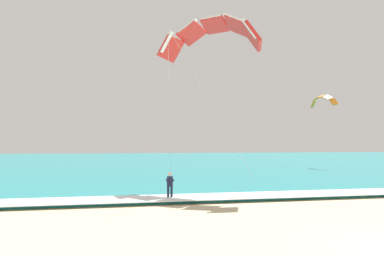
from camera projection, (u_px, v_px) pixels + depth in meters
The scene contains 6 objects.
sea at pixel (150, 160), 81.95m from camera, with size 200.00×120.00×0.20m, color teal.
surf_foam at pixel (267, 195), 24.49m from camera, with size 200.00×2.99×0.04m, color white.
surfboard at pixel (170, 201), 23.37m from camera, with size 0.73×1.46×0.09m.
kitesurfer at pixel (170, 185), 23.42m from camera, with size 0.59×0.59×1.69m.
kite_primary at pixel (212, 33), 28.21m from camera, with size 6.46×6.26×11.19m.
kite_distant at pixel (322, 100), 54.44m from camera, with size 1.94×4.44×1.65m.
Camera 1 is at (-9.95, -10.29, 3.32)m, focal length 37.43 mm.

